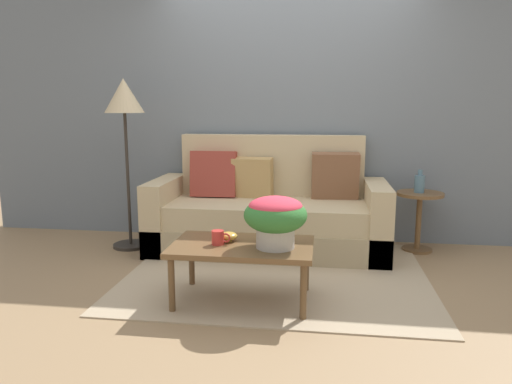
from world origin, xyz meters
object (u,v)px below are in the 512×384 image
snack_bowl (228,236)px  side_table (419,211)px  potted_plant (275,216)px  table_vase (420,183)px  coffee_table (242,250)px  floor_lamp (125,109)px  coffee_mug (218,238)px  couch (268,214)px

snack_bowl → side_table: bearing=41.0°
potted_plant → table_vase: size_ratio=1.98×
coffee_table → table_vase: bearing=44.3°
floor_lamp → table_vase: 2.80m
coffee_mug → potted_plant: bearing=-1.9°
floor_lamp → table_vase: bearing=4.9°
coffee_table → coffee_mug: size_ratio=7.42×
side_table → table_vase: size_ratio=2.63×
floor_lamp → coffee_table: bearing=-41.7°
floor_lamp → coffee_mug: bearing=-46.3°
floor_lamp → side_table: bearing=5.1°
potted_plant → coffee_mug: bearing=178.1°
coffee_table → snack_bowl: 0.15m
couch → snack_bowl: couch is taller
coffee_table → table_vase: (1.42, 1.38, 0.27)m
coffee_table → potted_plant: 0.35m
floor_lamp → couch: bearing=5.0°
floor_lamp → potted_plant: floor_lamp is taller
couch → snack_bowl: size_ratio=17.02×
side_table → coffee_mug: (-1.59, -1.43, 0.08)m
coffee_mug → table_vase: bearing=42.0°
coffee_mug → side_table: bearing=41.9°
snack_bowl → table_vase: (1.53, 1.33, 0.20)m
snack_bowl → table_vase: bearing=41.0°
couch → coffee_table: bearing=-91.5°
side_table → floor_lamp: floor_lamp is taller
couch → table_vase: bearing=4.9°
coffee_table → table_vase: size_ratio=4.55×
side_table → floor_lamp: 2.89m
snack_bowl → couch: bearing=83.3°
potted_plant → snack_bowl: potted_plant is taller
coffee_table → coffee_mug: 0.19m
side_table → coffee_table: bearing=-135.7°
side_table → snack_bowl: (-1.54, -1.34, 0.06)m
coffee_mug → snack_bowl: size_ratio=1.02×
coffee_mug → snack_bowl: (0.05, 0.09, -0.01)m
side_table → coffee_mug: 2.14m
potted_plant → table_vase: 1.86m
side_table → coffee_mug: bearing=-138.1°
coffee_table → coffee_mug: (-0.16, -0.03, 0.09)m
snack_bowl → potted_plant: bearing=-17.1°
table_vase → snack_bowl: bearing=-139.0°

